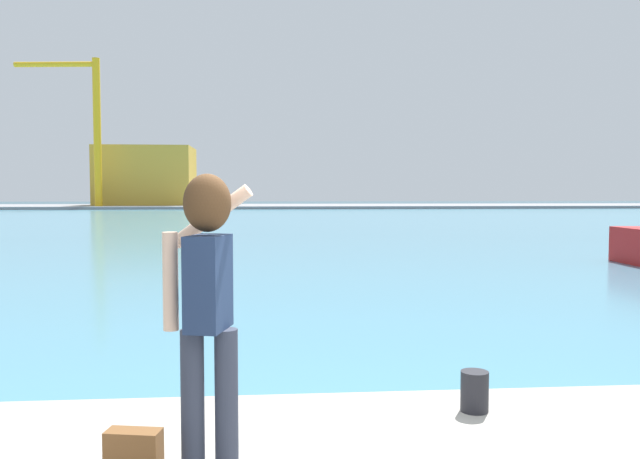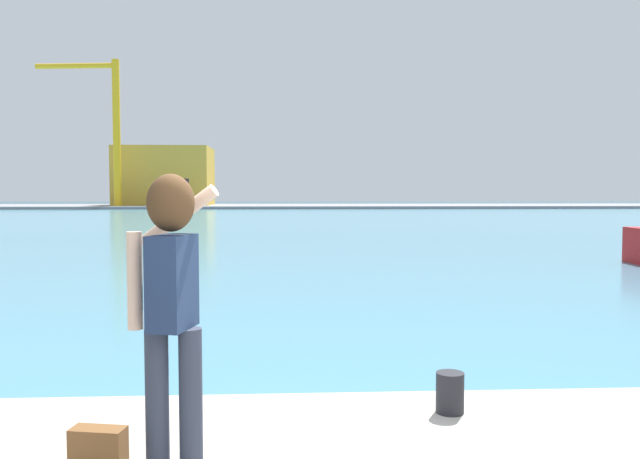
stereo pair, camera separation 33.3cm
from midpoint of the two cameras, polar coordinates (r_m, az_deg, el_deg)
The scene contains 8 objects.
ground_plane at distance 53.16m, azimuth -4.24°, elevation 0.90°, with size 220.00×220.00×0.00m, color #334751.
harbor_water at distance 55.15m, azimuth -4.26°, elevation 1.00°, with size 140.00×100.00×0.02m, color teal.
far_shore_dock at distance 95.13m, azimuth -4.51°, elevation 2.07°, with size 140.00×20.00×0.39m, color gray.
person_photographer at distance 3.88m, azimuth -12.46°, elevation -5.14°, with size 0.53×0.57×1.74m.
handbag at distance 4.16m, azimuth -18.59°, elevation -18.15°, with size 0.32×0.14×0.24m, color brown.
harbor_bollard at distance 5.01m, azimuth 11.69°, elevation -13.93°, with size 0.21×0.21×0.30m, color black.
warehouse_left at distance 98.32m, azimuth -15.29°, elevation 4.61°, with size 13.57×10.35×8.54m, color gold.
port_crane at distance 92.40m, azimuth -20.03°, elevation 9.31°, with size 11.47×2.07×19.74m.
Camera 1 is at (-0.73, -3.10, 2.22)m, focal length 35.95 mm.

